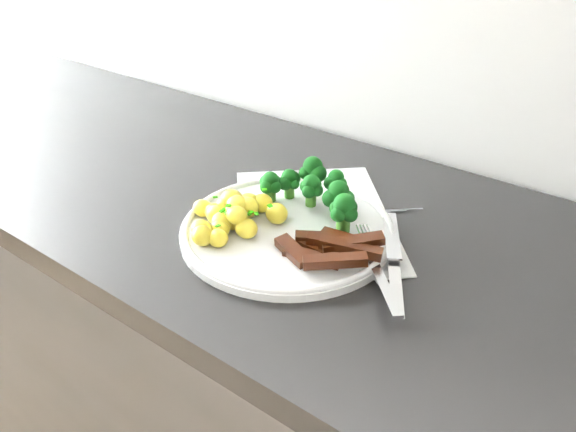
% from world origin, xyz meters
% --- Properties ---
extents(counter, '(2.35, 0.59, 0.88)m').
position_xyz_m(counter, '(-0.11, 1.68, 0.44)').
color(counter, black).
rests_on(counter, ground).
extents(recipe_paper, '(0.38, 0.38, 0.00)m').
position_xyz_m(recipe_paper, '(-0.10, 1.69, 0.88)').
color(recipe_paper, white).
rests_on(recipe_paper, counter).
extents(plate, '(0.31, 0.31, 0.02)m').
position_xyz_m(plate, '(-0.10, 1.63, 0.89)').
color(plate, white).
rests_on(plate, counter).
extents(broccoli, '(0.18, 0.10, 0.07)m').
position_xyz_m(broccoli, '(-0.10, 1.70, 0.93)').
color(broccoli, '#2C5F17').
rests_on(broccoli, plate).
extents(potatoes, '(0.13, 0.15, 0.05)m').
position_xyz_m(potatoes, '(-0.17, 1.59, 0.91)').
color(potatoes, yellow).
rests_on(potatoes, plate).
extents(beef_strips, '(0.14, 0.12, 0.03)m').
position_xyz_m(beef_strips, '(-0.02, 1.61, 0.91)').
color(beef_strips, black).
rests_on(beef_strips, plate).
extents(fork, '(0.14, 0.16, 0.02)m').
position_xyz_m(fork, '(0.05, 1.61, 0.90)').
color(fork, silver).
rests_on(fork, plate).
extents(knife, '(0.13, 0.21, 0.03)m').
position_xyz_m(knife, '(0.07, 1.63, 0.89)').
color(knife, silver).
rests_on(knife, plate).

